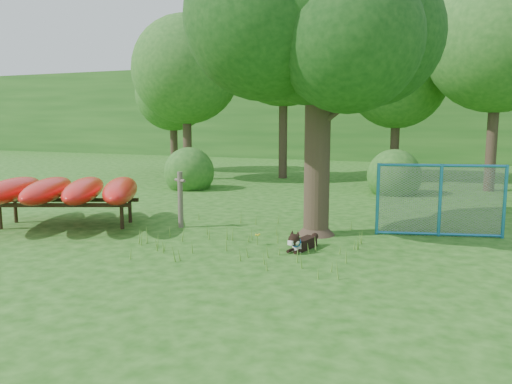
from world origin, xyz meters
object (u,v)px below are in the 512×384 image
at_px(oak_tree, 317,16).
at_px(kayak_rack, 66,190).
at_px(husky_dog, 301,242).
at_px(fence_section, 440,200).

relative_size(oak_tree, kayak_rack, 1.50).
bearing_deg(husky_dog, fence_section, 55.92).
bearing_deg(husky_dog, oak_tree, 108.49).
distance_m(oak_tree, husky_dog, 4.63).
xyz_separation_m(kayak_rack, husky_dog, (5.74, -0.06, -0.69)).
bearing_deg(kayak_rack, husky_dog, -23.18).
height_order(oak_tree, husky_dog, oak_tree).
bearing_deg(oak_tree, fence_section, 18.33).
bearing_deg(oak_tree, kayak_rack, -166.50).
height_order(kayak_rack, fence_section, fence_section).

